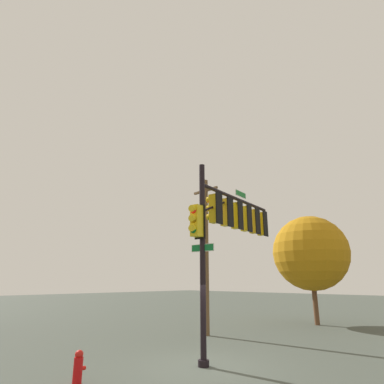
{
  "coord_description": "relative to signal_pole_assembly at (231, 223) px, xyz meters",
  "views": [
    {
      "loc": [
        -8.33,
        -7.54,
        2.63
      ],
      "look_at": [
        -0.06,
        0.46,
        5.83
      ],
      "focal_mm": 29.88,
      "sensor_mm": 36.0,
      "label": 1
    }
  ],
  "objects": [
    {
      "name": "ground_plane",
      "position": [
        -2.06,
        -0.31,
        -4.92
      ],
      "size": [
        120.0,
        120.0,
        0.0
      ],
      "primitive_type": "plane",
      "color": "#424940"
    },
    {
      "name": "signal_pole_assembly",
      "position": [
        0.0,
        0.0,
        0.0
      ],
      "size": [
        6.16,
        1.49,
        6.8
      ],
      "color": "black",
      "rests_on": "ground_plane"
    },
    {
      "name": "utility_pole",
      "position": [
        2.5,
        3.57,
        -0.71
      ],
      "size": [
        0.26,
        1.8,
        8.1
      ],
      "color": "brown",
      "rests_on": "ground_plane"
    },
    {
      "name": "fire_hydrant",
      "position": [
        -5.71,
        0.91,
        -4.5
      ],
      "size": [
        0.33,
        0.24,
        0.83
      ],
      "color": "red",
      "rests_on": "ground_plane"
    },
    {
      "name": "tree_near",
      "position": [
        10.18,
        1.28,
        -0.53
      ],
      "size": [
        4.79,
        4.79,
        6.79
      ],
      "color": "brown",
      "rests_on": "ground_plane"
    }
  ]
}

